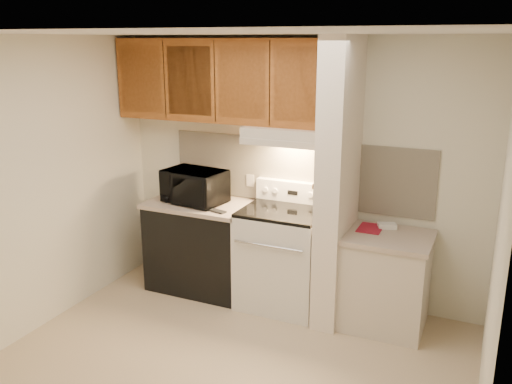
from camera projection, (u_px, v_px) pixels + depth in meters
The scene contains 50 objects.
floor at pixel (227, 367), 4.22m from camera, with size 3.60×3.60×0.00m, color #C8AF8C.
ceiling at pixel (222, 33), 3.54m from camera, with size 3.60×3.60×0.00m, color white.
wall_back at pixel (297, 170), 5.19m from camera, with size 3.60×0.02×2.50m, color silver.
wall_left at pixel (36, 187), 4.59m from camera, with size 0.02×3.00×2.50m, color silver.
wall_right at pixel (498, 254), 3.17m from camera, with size 0.02×3.00×2.50m, color silver.
backsplash at pixel (296, 172), 5.19m from camera, with size 2.60×0.02×0.63m, color beige.
range_body at pixel (282, 259), 5.10m from camera, with size 0.76×0.65×0.92m, color silver.
oven_window at pixel (269, 268), 4.82m from camera, with size 0.50×0.01×0.30m, color black.
oven_handle at pixel (268, 246), 4.72m from camera, with size 0.02×0.02×0.65m, color silver.
cooktop at pixel (283, 211), 4.98m from camera, with size 0.74×0.64×0.03m, color black.
range_backguard at pixel (294, 192), 5.19m from camera, with size 0.76×0.08×0.20m, color silver.
range_display at pixel (293, 193), 5.16m from camera, with size 0.10×0.01×0.04m, color black.
range_knob_left_outer at pixel (265, 190), 5.27m from camera, with size 0.05×0.05×0.02m, color silver.
range_knob_left_inner at pixel (275, 191), 5.23m from camera, with size 0.05×0.05×0.02m, color silver.
range_knob_right_inner at pixel (310, 195), 5.08m from camera, with size 0.05×0.05×0.02m, color silver.
range_knob_right_outer at pixel (321, 196), 5.04m from camera, with size 0.05×0.05×0.02m, color silver.
dishwasher_front at pixel (202, 247), 5.47m from camera, with size 1.00×0.63×0.87m, color black.
left_countertop at pixel (200, 204), 5.34m from camera, with size 1.04×0.67×0.04m, color #B5A08F.
spoon_rest at pixel (216, 211), 5.05m from camera, with size 0.22×0.07×0.01m, color black.
teal_jar at pixel (215, 193), 5.50m from camera, with size 0.08×0.08×0.09m, color #2B6663.
outlet at pixel (250, 181), 5.40m from camera, with size 0.08×0.01×0.12m, color beige.
microwave at pixel (194, 186), 5.30m from camera, with size 0.59×0.40×0.32m, color black.
partition_pillar at pixel (338, 184), 4.68m from camera, with size 0.22×0.70×2.50m, color white.
pillar_trim at pixel (325, 177), 4.72m from camera, with size 0.01×0.70×0.04m, color #985321.
knife_strip at pixel (323, 176), 4.67m from camera, with size 0.02×0.42×0.04m, color black.
knife_blade_a at pixel (315, 192), 4.55m from camera, with size 0.01×0.04×0.16m, color silver.
knife_handle_a at pixel (316, 175), 4.52m from camera, with size 0.02×0.02×0.10m, color black.
knife_blade_b at pixel (319, 190), 4.65m from camera, with size 0.01×0.04×0.18m, color silver.
knife_handle_b at pixel (319, 173), 4.58m from camera, with size 0.02×0.02×0.10m, color black.
knife_blade_c at pixel (321, 190), 4.71m from camera, with size 0.01×0.04×0.20m, color silver.
knife_handle_c at pixel (322, 170), 4.67m from camera, with size 0.02×0.02×0.10m, color black.
knife_blade_d at pixel (324, 185), 4.76m from camera, with size 0.01×0.04×0.16m, color silver.
knife_handle_d at pixel (324, 169), 4.72m from camera, with size 0.02×0.02×0.10m, color black.
knife_blade_e at pixel (327, 184), 4.84m from camera, with size 0.01×0.04×0.18m, color silver.
knife_handle_e at pixel (328, 166), 4.81m from camera, with size 0.02×0.02×0.10m, color black.
oven_mitt at pixel (329, 188), 4.91m from camera, with size 0.03×0.09×0.22m, color gray.
right_cab_base at pixel (385, 283), 4.73m from camera, with size 0.70×0.60×0.81m, color beige.
right_countertop at pixel (388, 237), 4.62m from camera, with size 0.74×0.64×0.04m, color #B5A08F.
red_folder at pixel (370, 228), 4.77m from camera, with size 0.20×0.28×0.01m, color maroon.
white_box at pixel (387, 226), 4.78m from camera, with size 0.16×0.10×0.04m, color white.
range_hood at pixel (289, 135), 4.90m from camera, with size 0.78×0.44×0.15m, color beige.
hood_lip at pixel (280, 144), 4.73m from camera, with size 0.78×0.04×0.06m, color beige.
upper_cabinets at pixel (223, 81), 5.09m from camera, with size 2.18×0.33×0.77m, color #985321.
cab_door_a at pixel (141, 79), 5.27m from camera, with size 0.46×0.01×0.63m, color #985321.
cab_gap_a at pixel (165, 80), 5.16m from camera, with size 0.01×0.01×0.73m, color black.
cab_door_b at pixel (189, 81), 5.05m from camera, with size 0.46×0.01×0.63m, color #985321.
cab_gap_b at pixel (215, 82), 4.94m from camera, with size 0.01×0.01×0.73m, color black.
cab_door_c at pixel (242, 83), 4.84m from camera, with size 0.46×0.01×0.63m, color #985321.
cab_gap_c at pixel (270, 84), 4.73m from camera, with size 0.01×0.01×0.73m, color black.
cab_door_d at pixel (299, 85), 4.62m from camera, with size 0.46×0.01×0.63m, color #985321.
Camera 1 is at (1.72, -3.27, 2.46)m, focal length 38.00 mm.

